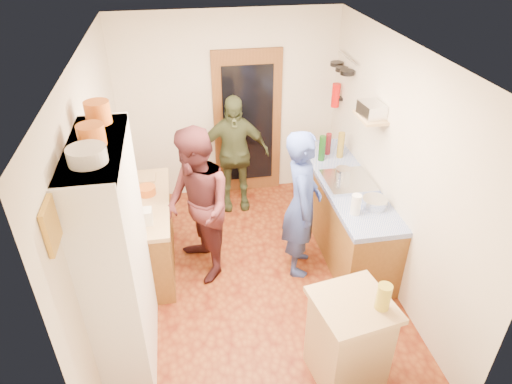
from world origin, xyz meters
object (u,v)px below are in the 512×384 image
object	(u,v)px
person_left	(198,204)
person_back	(234,154)
island_base	(348,342)
hutch_body	(118,263)
right_counter_base	(342,213)
person_hob	(305,206)

from	to	relation	value
person_left	person_back	xyz separation A→B (m)	(0.56, 1.27, -0.08)
island_base	hutch_body	bearing A→B (deg)	162.11
hutch_body	island_base	distance (m)	2.09
right_counter_base	person_back	world-z (taller)	person_back
person_hob	person_left	world-z (taller)	person_left
island_base	right_counter_base	bearing A→B (deg)	72.22
person_left	person_back	distance (m)	1.39
right_counter_base	person_hob	xyz separation A→B (m)	(-0.62, -0.41, 0.45)
hutch_body	island_base	xyz separation A→B (m)	(1.89, -0.61, -0.67)
person_hob	hutch_body	bearing A→B (deg)	129.20
hutch_body	person_left	bearing A→B (deg)	55.64
hutch_body	person_left	size ratio (longest dim) A/B	1.22
right_counter_base	person_left	bearing A→B (deg)	-172.74
right_counter_base	island_base	distance (m)	2.01
person_left	island_base	bearing A→B (deg)	17.58
hutch_body	person_back	world-z (taller)	hutch_body
right_counter_base	person_hob	bearing A→B (deg)	-146.25
person_hob	person_back	distance (m)	1.57
person_hob	island_base	bearing A→B (deg)	-165.77
island_base	person_left	distance (m)	2.09
island_base	person_hob	world-z (taller)	person_hob
hutch_body	person_hob	world-z (taller)	hutch_body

